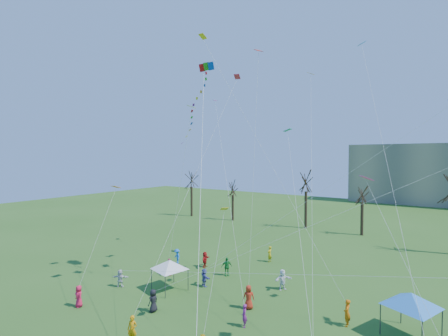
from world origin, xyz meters
The scene contains 6 objects.
bare_tree_row centered at (7.01, 36.28, 6.83)m, with size 68.13×9.31×10.94m.
big_box_kite centered at (-6.97, 9.52, 15.97)m, with size 5.91×7.74×24.25m.
canopy_tent_white centered at (-8.57, 7.62, 2.26)m, with size 3.45×3.45×2.67m.
canopy_tent_blue centered at (9.54, 10.95, 2.51)m, with size 3.62×3.62×2.96m.
festival_crowd centered at (-2.02, 7.88, 0.84)m, with size 26.03×19.64×1.85m.
small_kites_aloft centered at (-0.26, 10.85, 13.87)m, with size 27.96×17.37×32.67m.
Camera 1 is at (10.50, -12.27, 11.73)m, focal length 25.00 mm.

